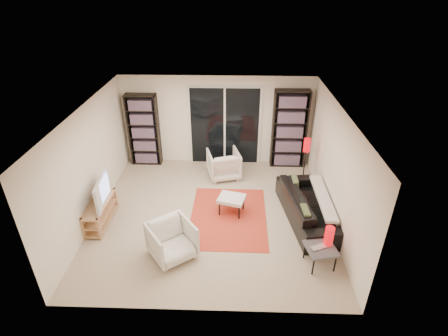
{
  "coord_description": "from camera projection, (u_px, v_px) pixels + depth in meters",
  "views": [
    {
      "loc": [
        0.46,
        -6.18,
        4.65
      ],
      "look_at": [
        0.25,
        0.3,
        1.0
      ],
      "focal_mm": 28.0,
      "sensor_mm": 36.0,
      "label": 1
    }
  ],
  "objects": [
    {
      "name": "side_table",
      "position": [
        321.0,
        249.0,
        6.18
      ],
      "size": [
        0.61,
        0.61,
        0.4
      ],
      "color": "#48474D",
      "rests_on": "floor"
    },
    {
      "name": "floor",
      "position": [
        212.0,
        214.0,
        7.67
      ],
      "size": [
        5.0,
        5.0,
        0.0
      ],
      "primitive_type": "plane",
      "color": "#C1AF94",
      "rests_on": "ground"
    },
    {
      "name": "armchair_back",
      "position": [
        224.0,
        164.0,
        8.92
      ],
      "size": [
        0.93,
        0.95,
        0.71
      ],
      "primitive_type": "imported",
      "rotation": [
        0.0,
        0.0,
        3.39
      ],
      "color": "silver",
      "rests_on": "floor"
    },
    {
      "name": "rug",
      "position": [
        228.0,
        217.0,
        7.59
      ],
      "size": [
        1.66,
        2.22,
        0.01
      ],
      "primitive_type": "cube",
      "rotation": [
        0.0,
        0.0,
        -0.01
      ],
      "color": "red",
      "rests_on": "floor"
    },
    {
      "name": "wall_back",
      "position": [
        217.0,
        121.0,
        9.26
      ],
      "size": [
        5.0,
        0.02,
        2.4
      ],
      "primitive_type": "cube",
      "color": "white",
      "rests_on": "ground"
    },
    {
      "name": "wall_left",
      "position": [
        90.0,
        165.0,
        7.15
      ],
      "size": [
        0.02,
        5.0,
        2.4
      ],
      "primitive_type": "cube",
      "color": "white",
      "rests_on": "ground"
    },
    {
      "name": "ceiling",
      "position": [
        210.0,
        110.0,
        6.49
      ],
      "size": [
        5.0,
        5.0,
        0.02
      ],
      "primitive_type": "cube",
      "color": "white",
      "rests_on": "wall_back"
    },
    {
      "name": "wall_front",
      "position": [
        200.0,
        253.0,
        4.91
      ],
      "size": [
        5.0,
        0.02,
        2.4
      ],
      "primitive_type": "cube",
      "color": "white",
      "rests_on": "ground"
    },
    {
      "name": "floor_lamp",
      "position": [
        306.0,
        150.0,
        8.37
      ],
      "size": [
        0.18,
        0.18,
        1.22
      ],
      "color": "black",
      "rests_on": "floor"
    },
    {
      "name": "sliding_door",
      "position": [
        225.0,
        127.0,
        9.3
      ],
      "size": [
        1.92,
        0.08,
        2.16
      ],
      "color": "white",
      "rests_on": "ground"
    },
    {
      "name": "wall_right",
      "position": [
        335.0,
        168.0,
        7.01
      ],
      "size": [
        0.02,
        5.0,
        2.4
      ],
      "primitive_type": "cube",
      "color": "white",
      "rests_on": "ground"
    },
    {
      "name": "bookshelf_right",
      "position": [
        289.0,
        129.0,
        9.13
      ],
      "size": [
        0.9,
        0.3,
        2.1
      ],
      "color": "black",
      "rests_on": "ground"
    },
    {
      "name": "tv_stand",
      "position": [
        100.0,
        212.0,
        7.3
      ],
      "size": [
        0.37,
        1.17,
        0.5
      ],
      "color": "tan",
      "rests_on": "floor"
    },
    {
      "name": "tv",
      "position": [
        97.0,
        191.0,
        7.04
      ],
      "size": [
        0.24,
        1.0,
        0.57
      ],
      "primitive_type": "imported",
      "rotation": [
        0.0,
        0.0,
        1.68
      ],
      "color": "black",
      "rests_on": "tv_stand"
    },
    {
      "name": "bookshelf_left",
      "position": [
        144.0,
        130.0,
        9.28
      ],
      "size": [
        0.8,
        0.3,
        1.95
      ],
      "color": "black",
      "rests_on": "ground"
    },
    {
      "name": "armchair_front",
      "position": [
        172.0,
        241.0,
        6.39
      ],
      "size": [
        1.06,
        1.07,
        0.7
      ],
      "primitive_type": "imported",
      "rotation": [
        0.0,
        0.0,
        0.63
      ],
      "color": "silver",
      "rests_on": "floor"
    },
    {
      "name": "sofa",
      "position": [
        309.0,
        206.0,
        7.38
      ],
      "size": [
        1.18,
        2.3,
        0.64
      ],
      "primitive_type": "imported",
      "rotation": [
        0.0,
        0.0,
        1.72
      ],
      "color": "black",
      "rests_on": "floor"
    },
    {
      "name": "table_lamp",
      "position": [
        329.0,
        236.0,
        6.15
      ],
      "size": [
        0.16,
        0.16,
        0.37
      ],
      "primitive_type": "cylinder",
      "color": "#C1070E",
      "rests_on": "side_table"
    },
    {
      "name": "ottoman",
      "position": [
        232.0,
        199.0,
        7.56
      ],
      "size": [
        0.65,
        0.58,
        0.4
      ],
      "color": "silver",
      "rests_on": "floor"
    },
    {
      "name": "laptop",
      "position": [
        320.0,
        249.0,
        6.12
      ],
      "size": [
        0.35,
        0.29,
        0.02
      ],
      "primitive_type": "imported",
      "rotation": [
        0.0,
        0.0,
        0.4
      ],
      "color": "silver",
      "rests_on": "side_table"
    }
  ]
}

